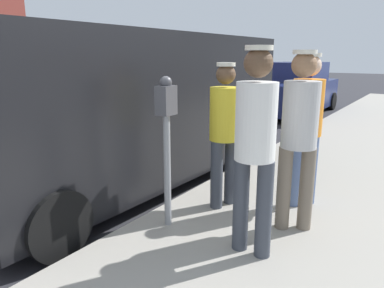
% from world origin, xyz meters
% --- Properties ---
extents(ground_plane, '(80.00, 80.00, 0.00)m').
position_xyz_m(ground_plane, '(0.00, 0.00, 0.00)').
color(ground_plane, '#2D2D33').
extents(parking_meter_near, '(0.14, 0.18, 1.52)m').
position_xyz_m(parking_meter_near, '(1.35, 0.25, 1.18)').
color(parking_meter_near, gray).
rests_on(parking_meter_near, sidewalk_slab).
extents(pedestrian_in_orange, '(0.34, 0.34, 1.73)m').
position_xyz_m(pedestrian_in_orange, '(2.33, 1.54, 1.15)').
color(pedestrian_in_orange, '#4C608C').
rests_on(pedestrian_in_orange, sidewalk_slab).
extents(pedestrian_in_gray, '(0.34, 0.34, 1.76)m').
position_xyz_m(pedestrian_in_gray, '(2.45, 0.89, 1.16)').
color(pedestrian_in_gray, '#726656').
rests_on(pedestrian_in_gray, sidewalk_slab).
extents(pedestrian_in_yellow, '(0.34, 0.35, 1.63)m').
position_xyz_m(pedestrian_in_yellow, '(1.58, 1.00, 1.08)').
color(pedestrian_in_yellow, '#383D47').
rests_on(pedestrian_in_yellow, sidewalk_slab).
extents(pedestrian_in_white, '(0.36, 0.34, 1.79)m').
position_xyz_m(pedestrian_in_white, '(2.29, 0.23, 1.18)').
color(pedestrian_in_white, '#383D47').
rests_on(pedestrian_in_white, sidewalk_slab).
extents(parked_van, '(2.26, 5.26, 2.15)m').
position_xyz_m(parked_van, '(-0.15, 1.41, 1.15)').
color(parked_van, black).
rests_on(parked_van, ground).
extents(parked_sedan_ahead, '(1.94, 4.40, 1.65)m').
position_xyz_m(parked_sedan_ahead, '(-0.36, 9.14, 0.75)').
color(parked_sedan_ahead, navy).
rests_on(parked_sedan_ahead, ground).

